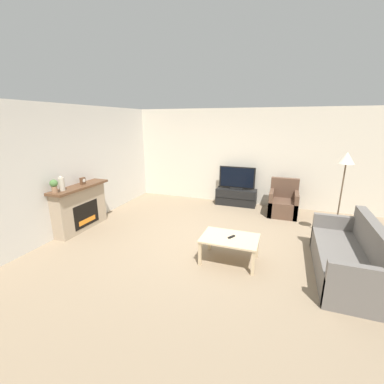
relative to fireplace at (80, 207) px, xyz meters
name	(u,v)px	position (x,y,z in m)	size (l,w,h in m)	color
ground_plane	(207,243)	(2.86, 0.27, -0.51)	(24.00, 24.00, 0.00)	#89755B
wall_back	(237,157)	(2.86, 3.15, 0.84)	(12.00, 0.06, 2.70)	beige
wall_left	(78,167)	(-0.19, 0.27, 0.84)	(0.06, 12.00, 2.70)	beige
fireplace	(80,207)	(0.00, 0.00, 0.00)	(0.42, 1.43, 1.00)	tan
mantel_vase_left	(61,184)	(0.02, -0.43, 0.63)	(0.12, 0.12, 0.30)	beige
mantel_clock	(83,181)	(0.02, 0.14, 0.57)	(0.08, 0.11, 0.15)	brown
potted_plant	(54,185)	(0.02, -0.61, 0.64)	(0.15, 0.15, 0.27)	#936B4C
tv_stand	(236,197)	(2.95, 2.88, -0.28)	(1.13, 0.41, 0.47)	black
tv	(237,179)	(2.95, 2.88, 0.26)	(1.01, 0.18, 0.65)	black
armchair	(283,204)	(4.23, 2.50, -0.22)	(0.70, 0.76, 0.92)	brown
coffee_table	(230,240)	(3.41, -0.25, -0.12)	(0.96, 0.66, 0.45)	#CCB289
remote	(231,237)	(3.44, -0.24, -0.05)	(0.11, 0.15, 0.02)	black
couch	(349,259)	(5.25, -0.06, -0.22)	(0.82, 1.92, 0.89)	#66605B
floor_lamp	(345,167)	(5.26, 1.25, 1.01)	(0.30, 0.30, 1.80)	black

